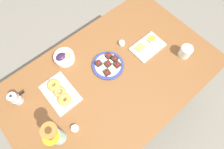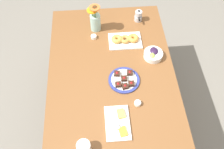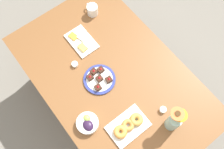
# 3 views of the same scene
# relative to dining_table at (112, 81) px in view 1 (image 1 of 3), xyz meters

# --- Properties ---
(ground_plane) EXTENTS (6.00, 6.00, 0.00)m
(ground_plane) POSITION_rel_dining_table_xyz_m (0.00, 0.00, -0.65)
(ground_plane) COLOR slate
(dining_table) EXTENTS (1.60, 1.00, 0.74)m
(dining_table) POSITION_rel_dining_table_xyz_m (0.00, 0.00, 0.00)
(dining_table) COLOR brown
(dining_table) RESTS_ON ground_plane
(coffee_mug) EXTENTS (0.12, 0.09, 0.09)m
(coffee_mug) POSITION_rel_dining_table_xyz_m (0.55, -0.22, 0.13)
(coffee_mug) COLOR white
(coffee_mug) RESTS_ON dining_table
(grape_bowl) EXTENTS (0.15, 0.15, 0.07)m
(grape_bowl) POSITION_rel_dining_table_xyz_m (-0.18, 0.35, 0.12)
(grape_bowl) COLOR white
(grape_bowl) RESTS_ON dining_table
(cheese_platter) EXTENTS (0.26, 0.17, 0.03)m
(cheese_platter) POSITION_rel_dining_table_xyz_m (0.39, 0.01, 0.10)
(cheese_platter) COLOR white
(cheese_platter) RESTS_ON dining_table
(croissant_platter) EXTENTS (0.19, 0.28, 0.05)m
(croissant_platter) POSITION_rel_dining_table_xyz_m (-0.36, 0.14, 0.11)
(croissant_platter) COLOR white
(croissant_platter) RESTS_ON dining_table
(jam_cup_honey) EXTENTS (0.05, 0.05, 0.03)m
(jam_cup_honey) POSITION_rel_dining_table_xyz_m (0.25, 0.17, 0.10)
(jam_cup_honey) COLOR white
(jam_cup_honey) RESTS_ON dining_table
(jam_cup_berry) EXTENTS (0.05, 0.05, 0.03)m
(jam_cup_berry) POSITION_rel_dining_table_xyz_m (-0.43, -0.13, 0.10)
(jam_cup_berry) COLOR white
(jam_cup_berry) RESTS_ON dining_table
(dessert_plate) EXTENTS (0.24, 0.24, 0.05)m
(dessert_plate) POSITION_rel_dining_table_xyz_m (0.04, 0.09, 0.10)
(dessert_plate) COLOR navy
(dessert_plate) RESTS_ON dining_table
(flower_vase) EXTENTS (0.11, 0.11, 0.27)m
(flower_vase) POSITION_rel_dining_table_xyz_m (-0.53, -0.10, 0.18)
(flower_vase) COLOR #99C1B7
(flower_vase) RESTS_ON dining_table
(moka_pot) EXTENTS (0.11, 0.07, 0.12)m
(moka_pot) POSITION_rel_dining_table_xyz_m (-0.62, 0.29, 0.13)
(moka_pot) COLOR #B7B7BC
(moka_pot) RESTS_ON dining_table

